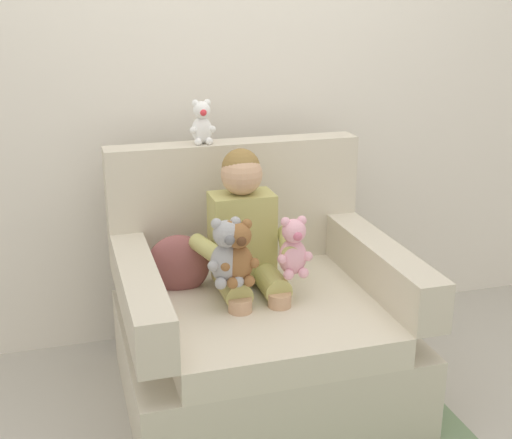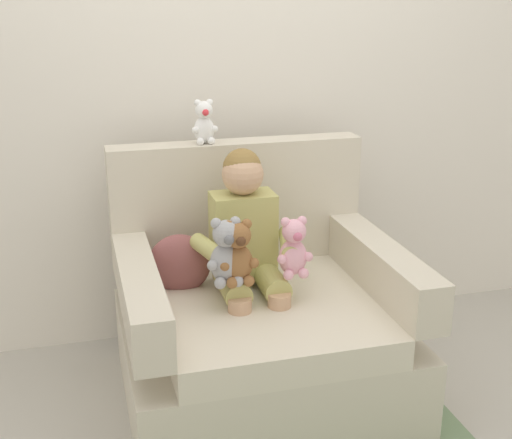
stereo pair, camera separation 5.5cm
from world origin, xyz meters
The scene contains 9 objects.
ground_plane centered at (0.00, 0.00, 0.00)m, with size 8.00×8.00×0.00m, color #ADA89E.
back_wall centered at (0.00, 0.73, 1.30)m, with size 6.00×0.10×2.60m, color silver.
armchair centered at (0.00, 0.05, 0.32)m, with size 1.13×1.00×1.02m.
seated_child centered at (-0.04, 0.09, 0.67)m, with size 0.45×0.39×0.82m.
plush_pink centered at (0.11, -0.07, 0.69)m, with size 0.15×0.12×0.24m.
plush_grey centered at (-0.16, -0.07, 0.70)m, with size 0.16×0.13×0.27m.
plush_brown centered at (-0.12, -0.08, 0.69)m, with size 0.15×0.12×0.26m.
plush_white_on_backrest centered at (-0.14, 0.42, 1.10)m, with size 0.11×0.09×0.19m.
throw_pillow centered at (-0.30, 0.19, 0.56)m, with size 0.26×0.12×0.26m, color #8C4C4C.
Camera 2 is at (-0.68, -2.42, 1.64)m, focal length 47.67 mm.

